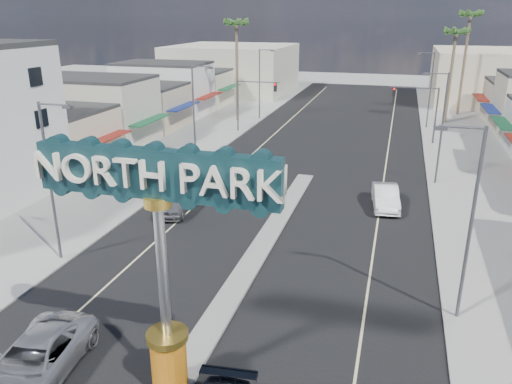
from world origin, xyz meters
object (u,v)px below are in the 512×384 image
Objects in this scene: traffic_signal_right at (419,104)px; suv_left at (35,360)px; streetlight_r_near at (468,216)px; palm_right_mid at (456,37)px; streetlight_r_far at (429,86)px; traffic_signal_left at (253,96)px; car_parked_left at (176,199)px; streetlight_l_far at (261,80)px; palm_right_far at (470,21)px; streetlight_l_mid at (195,110)px; palm_left_far at (236,29)px; streetlight_r_mid at (440,123)px; streetlight_l_near at (52,175)px; car_parked_right at (385,197)px; gateway_sign at (161,248)px.

suv_left is (-14.44, -42.70, -3.45)m from traffic_signal_right.
streetlight_r_near is 0.74× the size of palm_right_mid.
palm_right_mid is (2.57, 4.00, 5.54)m from streetlight_r_far.
car_parked_left is (1.81, -25.29, -3.38)m from traffic_signal_left.
traffic_signal_left is 25.58m from car_parked_left.
palm_right_far is at bearing 21.46° from streetlight_l_far.
streetlight_l_mid reaches higher than traffic_signal_left.
traffic_signal_left is 0.67× the size of streetlight_r_far.
palm_left_far reaches higher than streetlight_l_mid.
streetlight_l_far is (0.00, 22.00, 0.00)m from streetlight_l_mid.
streetlight_l_far is at bearing 180.00° from streetlight_r_far.
traffic_signal_left is 0.67× the size of streetlight_r_mid.
palm_right_mid is 58.49m from suv_left.
traffic_signal_left is 14.07m from streetlight_l_mid.
car_parked_left reaches higher than suv_left.
palm_left_far reaches higher than streetlight_r_near.
car_parked_left is at bearing -84.76° from streetlight_l_far.
palm_right_far is 2.38× the size of suv_left.
traffic_signal_left is at bearing 144.50° from streetlight_r_mid.
palm_right_far reaches higher than streetlight_l_near.
palm_left_far reaches higher than car_parked_right.
streetlight_l_mid is (-1.25, -13.99, 0.79)m from traffic_signal_left.
streetlight_l_far is 1.72× the size of car_parked_left.
gateway_sign is at bearing -74.85° from palm_left_far.
streetlight_l_far is 28.29m from palm_right_far.
streetlight_r_mid is (20.87, 0.00, 0.00)m from streetlight_l_mid.
palm_right_far is (4.57, 32.00, 7.32)m from streetlight_r_mid.
streetlight_l_mid is 1.00× the size of streetlight_l_far.
streetlight_l_near is 10.98m from suv_left.
traffic_signal_left is at bearing 88.15° from suv_left.
palm_right_mid is at bearing 86.81° from streetlight_r_near.
streetlight_l_mid is 35.44m from palm_right_mid.
palm_right_mid is 2.05× the size of suv_left.
car_parked_right is at bearing 54.31° from suv_left.
palm_left_far reaches higher than streetlight_l_far.
streetlight_r_mid and streetlight_r_far have the same top height.
streetlight_l_mid is at bearing -144.50° from traffic_signal_right.
traffic_signal_right is 0.67× the size of streetlight_l_near.
traffic_signal_right is 39.26m from streetlight_l_near.
car_parked_left is (-17.81, -33.29, -4.18)m from streetlight_r_far.
car_parked_right is at bearing -100.74° from palm_right_mid.
suv_left is at bearing -84.75° from traffic_signal_left.
streetlight_l_mid is 20.87m from streetlight_r_mid.
palm_right_far is 2.70× the size of car_parked_left.
car_parked_right is (-8.17, -38.51, -11.58)m from palm_right_far.
palm_right_mid is (2.57, 46.00, 5.54)m from streetlight_r_near.
traffic_signal_left reaches higher than car_parked_left.
streetlight_r_far is (20.87, 0.00, 0.00)m from streetlight_l_far.
streetlight_l_near is at bearing 180.00° from streetlight_r_near.
car_parked_left is at bearing -118.15° from streetlight_r_far.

